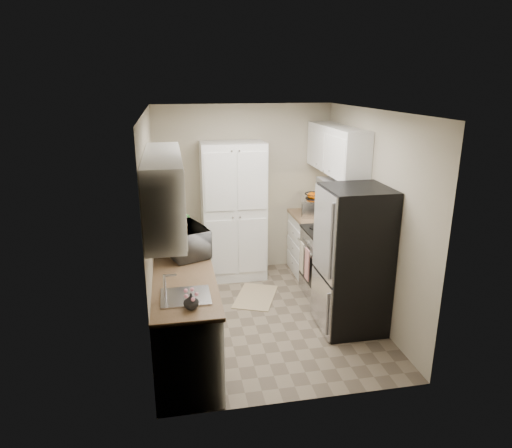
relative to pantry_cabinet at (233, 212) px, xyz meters
name	(u,v)px	position (x,y,z in m)	size (l,w,h in m)	color
ground	(265,316)	(0.20, -1.32, -1.00)	(3.20, 3.20, 0.00)	#7A6B56
room_shell	(265,189)	(0.18, -1.32, 0.63)	(2.64, 3.24, 2.52)	#B8AF95
pantry_cabinet	(233,212)	(0.00, 0.00, 0.00)	(0.90, 0.55, 2.00)	white
base_cabinet_left	(185,308)	(-0.79, -1.75, -0.56)	(0.60, 2.30, 0.88)	white
countertop_left	(183,269)	(-0.79, -1.75, -0.10)	(0.63, 2.33, 0.04)	#846647
base_cabinet_right	(314,246)	(1.19, -0.12, -0.56)	(0.60, 0.80, 0.88)	white
countertop_right	(315,216)	(1.19, -0.12, -0.10)	(0.63, 0.83, 0.04)	#846647
electric_range	(331,263)	(1.17, -0.93, -0.52)	(0.71, 0.78, 1.13)	#B7B7BC
refrigerator	(353,260)	(1.14, -1.73, -0.15)	(0.70, 0.72, 1.70)	#B7B7BC
microwave	(185,241)	(-0.74, -1.38, 0.09)	(0.60, 0.41, 0.33)	silver
wine_bottle	(169,227)	(-0.92, -0.79, 0.08)	(0.08, 0.08, 0.32)	black
flower_vase	(191,301)	(-0.75, -2.69, -0.01)	(0.13, 0.13, 0.14)	silver
cutting_board	(187,223)	(-0.69, -0.62, 0.05)	(0.02, 0.21, 0.26)	#358D39
toaster_oven	(313,207)	(1.17, -0.12, 0.05)	(0.34, 0.43, 0.25)	silver
fruit_basket	(314,195)	(1.17, -0.11, 0.23)	(0.27, 0.27, 0.11)	#FF6901
kitchen_mat	(256,297)	(0.18, -0.78, -0.99)	(0.49, 0.78, 0.01)	tan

